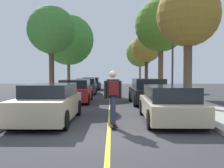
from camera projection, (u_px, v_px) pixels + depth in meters
name	position (u px, v px, depth m)	size (l,w,h in m)	color
ground	(110.00, 135.00, 7.62)	(80.00, 80.00, 0.00)	#353538
center_line	(111.00, 114.00, 11.62)	(0.12, 39.20, 0.01)	gold
parked_car_left_nearest	(51.00, 103.00, 9.81)	(1.93, 4.44, 1.39)	#BCAD89
parked_car_left_near	(76.00, 91.00, 16.65)	(2.05, 4.40, 1.40)	maroon
parked_car_left_far	(87.00, 86.00, 23.66)	(2.00, 4.44, 1.35)	#38383D
parked_car_left_farthest	(92.00, 84.00, 29.74)	(1.97, 4.37, 1.37)	navy
parked_car_right_nearest	(170.00, 103.00, 9.85)	(2.02, 4.52, 1.32)	#BCAD89
parked_car_right_near	(149.00, 92.00, 15.64)	(2.05, 4.35, 1.48)	black
street_tree_left_nearest	(52.00, 30.00, 17.87)	(3.22, 3.22, 6.21)	#4C3823
street_tree_left_near	(70.00, 40.00, 24.92)	(4.74, 4.74, 7.19)	brown
street_tree_right_nearest	(189.00, 16.00, 13.52)	(3.23, 3.23, 6.26)	brown
street_tree_right_near	(162.00, 26.00, 21.07)	(4.16, 4.16, 7.55)	brown
street_tree_right_far	(147.00, 48.00, 29.95)	(3.30, 3.30, 6.24)	#3D2D1E
street_tree_right_farthest	(141.00, 53.00, 36.72)	(3.87, 3.87, 6.49)	brown
fire_hydrant	(183.00, 99.00, 13.60)	(0.20, 0.20, 0.70)	#B2140F
streetlamp	(174.00, 55.00, 16.91)	(0.36, 0.24, 4.86)	#38383D
skateboard	(114.00, 125.00, 8.69)	(0.33, 0.86, 0.10)	black
skateboarder	(114.00, 94.00, 8.62)	(0.59, 0.71, 1.76)	black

